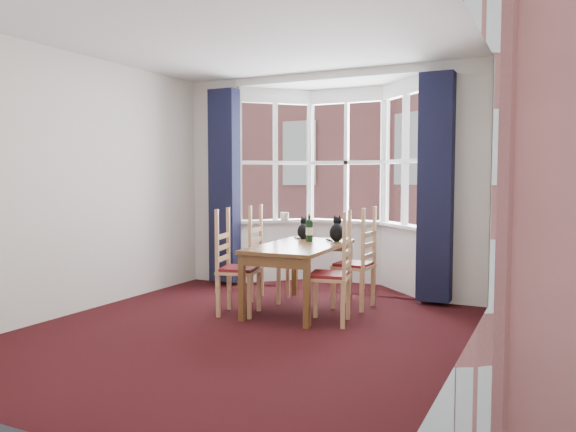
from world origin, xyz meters
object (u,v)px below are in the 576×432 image
Objects in this scene: chair_right_near at (338,277)px; cat_right at (337,231)px; wine_bottle at (309,229)px; candle_tall at (283,216)px; dining_table at (300,252)px; chair_left_near at (231,270)px; chair_left_far at (263,261)px; candle_short at (287,216)px; cat_left at (304,230)px; chair_right_far at (361,267)px.

chair_right_near is 2.95× the size of cat_right.
wine_bottle is 1.44m from candle_tall.
candle_tall is at bearing 123.03° from dining_table.
wine_bottle is at bearing 93.48° from dining_table.
wine_bottle is (-0.02, 0.30, 0.22)m from dining_table.
chair_left_near is 0.76m from chair_left_far.
candle_short reaches higher than dining_table.
chair_right_near reaches higher than dining_table.
cat_left is at bearing -50.54° from candle_tall.
dining_table is at bearing -149.79° from chair_right_far.
wine_bottle is (-0.27, -0.19, 0.02)m from cat_right.
chair_right_far is at bearing 4.42° from chair_left_far.
cat_right is at bearing 34.74° from wine_bottle.
candle_tall is (-0.31, 1.16, 0.45)m from chair_left_far.
candle_tall is (-1.52, 1.81, 0.45)m from chair_right_near.
chair_right_far is (0.60, 0.35, -0.17)m from dining_table.
cat_right is at bearing 158.63° from chair_right_far.
dining_table is 0.80m from chair_left_near.
chair_left_far is at bearing 151.85° from chair_right_near.
candle_tall is (-0.90, 1.12, 0.05)m from wine_bottle.
candle_tall is (-0.33, 1.92, 0.45)m from chair_left_near.
candle_tall reaches higher than dining_table.
wine_bottle is (0.59, 0.04, 0.40)m from chair_left_far.
candle_tall is 0.06m from candle_short.
chair_right_far is at bearing -36.82° from candle_short.
cat_right is 0.33m from wine_bottle.
wine_bottle is at bearing -53.39° from candle_short.
candle_short is (0.05, 0.03, -0.00)m from candle_tall.
cat_left is 0.45m from cat_right.
candle_tall is (-1.17, 0.93, 0.08)m from cat_right.
cat_right is (0.84, 0.99, 0.37)m from chair_left_near.
chair_left_far is 2.95× the size of cat_right.
wine_bottle is (0.18, -0.24, 0.04)m from cat_left.
chair_left_near is at bearing -110.16° from cat_left.
chair_right_near is at bearing -49.96° from candle_tall.
chair_right_far is 8.59× the size of candle_short.
dining_table is 1.69× the size of chair_left_far.
chair_left_near is 1.00× the size of chair_right_near.
chair_left_near is 2.00m from candle_tall.
cat_right is at bearing 49.85° from chair_left_near.
candle_short is at bearing 102.32° from chair_left_far.
cat_right is at bearing -38.57° from candle_tall.
chair_left_near and chair_right_near have the same top height.
cat_right reaches higher than chair_left_far.
dining_table is 14.51× the size of candle_short.
chair_right_near is at bearing 5.51° from chair_left_near.
cat_left reaches higher than candle_tall.
chair_left_far is 8.58× the size of candle_tall.
dining_table is at bearing 146.72° from chair_right_near.
cat_right is (0.45, -0.06, 0.01)m from cat_left.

